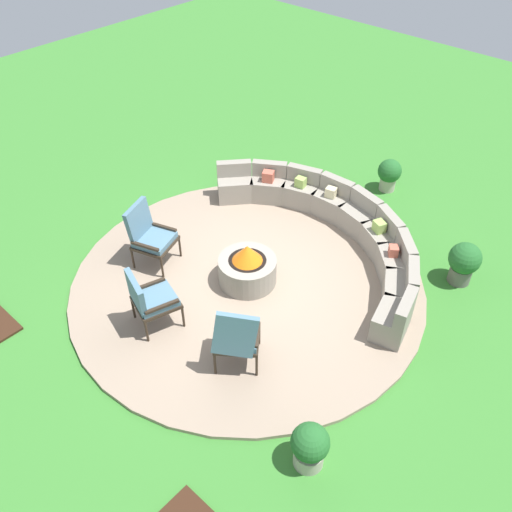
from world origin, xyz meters
The scene contains 10 objects.
ground_plane centered at (0.00, 0.00, 0.00)m, with size 24.00×24.00×0.00m, color #387A2D.
patio_circle centered at (0.00, 0.00, 0.03)m, with size 5.59×5.59×0.06m, color gray.
fire_pit centered at (0.00, 0.00, 0.34)m, with size 0.92×0.92×0.71m.
curved_stone_bench centered at (0.41, 1.77, 0.35)m, with size 4.68×2.35×0.71m.
lounge_chair_front_left centered at (-1.50, -0.69, 0.61)m, with size 0.77×0.76×1.07m.
lounge_chair_front_right centered at (-0.39, -1.60, 0.59)m, with size 0.73×0.75×1.01m.
lounge_chair_back_left centered at (1.02, -1.31, 0.62)m, with size 0.83×0.86×1.11m.
potted_plant_0 centered at (2.61, -1.77, 0.36)m, with size 0.46×0.46×0.65m.
potted_plant_1 centered at (2.47, 2.32, 0.41)m, with size 0.51×0.51×0.73m.
potted_plant_2 centered at (0.20, 3.83, 0.37)m, with size 0.46×0.46×0.65m.
Camera 1 is at (4.38, -4.63, 6.04)m, focal length 38.39 mm.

